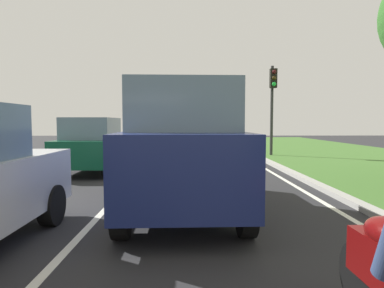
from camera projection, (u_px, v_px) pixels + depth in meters
The scene contains 7 objects.
ground_plane at pixel (163, 170), 11.13m from camera, with size 60.00×60.00×0.00m, color #262628.
lane_line_center at pixel (142, 170), 11.12m from camera, with size 0.12×32.00×0.01m, color silver.
lane_line_right_edge at pixel (267, 170), 11.19m from camera, with size 0.12×32.00×0.01m, color silver.
curb_right at pixel (282, 168), 11.19m from camera, with size 0.24×48.00×0.12m, color #9E9B93.
car_suv_ahead at pixel (183, 147), 6.00m from camera, with size 2.06×4.54×2.28m.
car_hatchback_far at pixel (94, 145), 10.72m from camera, with size 1.76×3.72×1.78m.
traffic_light_near_right at pixel (273, 94), 15.47m from camera, with size 0.32×0.50×4.33m.
Camera 1 is at (0.83, 2.94, 1.62)m, focal length 30.45 mm.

